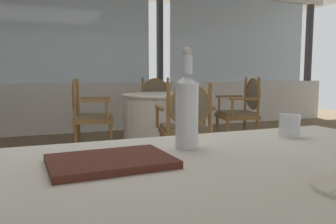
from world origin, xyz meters
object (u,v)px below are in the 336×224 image
(water_bottle, at_px, (187,108))
(dining_chair_1_3, at_px, (87,111))
(water_tumbler, at_px, (289,126))
(dining_chair_1_0, at_px, (186,122))
(menu_book, at_px, (110,161))
(dining_chair_1_2, at_px, (157,103))
(dining_chair_1_1, at_px, (243,107))

(water_bottle, relative_size, dining_chair_1_3, 0.35)
(water_tumbler, xyz_separation_m, dining_chair_1_0, (0.45, 1.91, -0.26))
(dining_chair_1_0, relative_size, dining_chair_1_3, 0.97)
(menu_book, bearing_deg, dining_chair_1_3, 80.33)
(dining_chair_1_2, bearing_deg, dining_chair_1_1, 45.02)
(water_tumbler, bearing_deg, water_bottle, -176.43)
(dining_chair_1_0, xyz_separation_m, dining_chair_1_1, (1.19, 0.78, 0.03))
(dining_chair_1_0, distance_m, dining_chair_1_1, 1.42)
(water_bottle, distance_m, dining_chair_1_3, 3.14)
(water_bottle, distance_m, dining_chair_1_1, 3.44)
(dining_chair_1_0, bearing_deg, dining_chair_1_2, -0.00)
(water_bottle, height_order, menu_book, water_bottle)
(water_bottle, xyz_separation_m, dining_chair_1_2, (1.31, 3.90, -0.33))
(dining_chair_1_1, distance_m, dining_chair_1_2, 1.42)
(menu_book, bearing_deg, dining_chair_1_2, 65.86)
(menu_book, distance_m, dining_chair_1_0, 2.38)
(menu_book, relative_size, dining_chair_1_1, 0.34)
(water_tumbler, xyz_separation_m, menu_book, (-0.74, -0.14, -0.03))
(menu_book, relative_size, dining_chair_1_3, 0.35)
(menu_book, height_order, dining_chair_1_3, dining_chair_1_3)
(dining_chair_1_1, height_order, dining_chair_1_3, dining_chair_1_1)
(dining_chair_1_1, bearing_deg, water_tumbler, 70.32)
(water_bottle, distance_m, dining_chair_1_0, 2.16)
(dining_chair_1_1, xyz_separation_m, dining_chair_1_3, (-1.97, 0.41, -0.01))
(water_tumbler, relative_size, dining_chair_1_0, 0.10)
(water_tumbler, distance_m, dining_chair_1_0, 1.97)
(dining_chair_1_1, relative_size, dining_chair_1_2, 1.01)
(water_bottle, bearing_deg, dining_chair_1_0, 64.99)
(dining_chair_1_0, distance_m, dining_chair_1_2, 2.01)
(water_tumbler, height_order, menu_book, water_tumbler)
(water_bottle, xyz_separation_m, water_tumbler, (0.46, 0.03, -0.09))
(menu_book, distance_m, dining_chair_1_1, 3.70)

